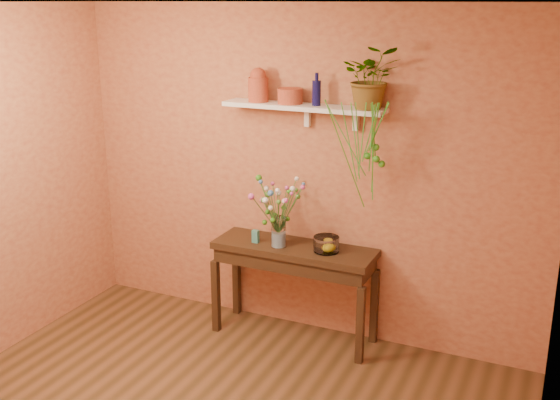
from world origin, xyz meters
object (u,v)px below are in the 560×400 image
Objects in this scene: terracotta_jug at (258,86)px; blue_bottle at (317,92)px; bouquet at (275,199)px; glass_bowl at (326,245)px; sideboard at (294,259)px; glass_vase at (279,234)px; spider_plant at (372,78)px.

terracotta_jug is 0.49m from blue_bottle.
bouquet is (0.22, -0.16, -0.87)m from terracotta_jug.
bouquet is 0.54m from glass_bowl.
glass_vase is at bearing -151.94° from sideboard.
glass_bowl is at bearing -37.35° from blue_bottle.
spider_plant is 0.99× the size of bouquet.
glass_vase is 0.40m from glass_bowl.
spider_plant reaches higher than glass_vase.
glass_vase is (-0.11, -0.06, 0.22)m from sideboard.
blue_bottle is at bearing 33.44° from glass_vase.
bouquet is at bearing -166.15° from spider_plant.
blue_bottle is 1.19m from glass_bowl.
terracotta_jug is 1.19m from glass_vase.
terracotta_jug reaches higher than glass_bowl.
sideboard is at bearing -168.54° from spider_plant.
blue_bottle is 0.53× the size of bouquet.
terracotta_jug is 1.37m from glass_bowl.
sideboard is 2.88× the size of spider_plant.
spider_plant is 1.89× the size of glass_vase.
sideboard is 6.55× the size of glass_bowl.
spider_plant is 1.43m from glass_vase.
blue_bottle is (0.49, 0.00, -0.03)m from terracotta_jug.
sideboard is at bearing 22.87° from bouquet.
spider_plant is at bearing 23.79° from glass_bowl.
bouquet is (-0.70, -0.17, -0.97)m from spider_plant.
sideboard is at bearing 28.06° from glass_vase.
bouquet is at bearing -157.13° from sideboard.
glass_bowl is at bearing 7.20° from glass_vase.
spider_plant reaches higher than blue_bottle.
blue_bottle is at bearing -178.46° from spider_plant.
glass_vase is at bearing -146.56° from blue_bottle.
glass_vase is at bearing -172.80° from glass_bowl.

